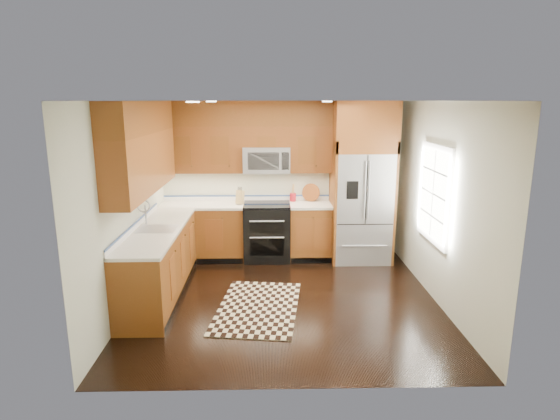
{
  "coord_description": "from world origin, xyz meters",
  "views": [
    {
      "loc": [
        -0.2,
        -5.83,
        2.61
      ],
      "look_at": [
        -0.06,
        0.6,
        1.09
      ],
      "focal_mm": 30.0,
      "sensor_mm": 36.0,
      "label": 1
    }
  ],
  "objects_px": {
    "refrigerator": "(362,183)",
    "knife_block": "(240,197)",
    "rug": "(258,307)",
    "utensil_crock": "(293,195)",
    "range": "(267,232)"
  },
  "relations": [
    {
      "from": "range",
      "to": "knife_block",
      "type": "bearing_deg",
      "value": 173.37
    },
    {
      "from": "refrigerator",
      "to": "knife_block",
      "type": "distance_m",
      "value": 2.01
    },
    {
      "from": "rug",
      "to": "utensil_crock",
      "type": "bearing_deg",
      "value": 82.69
    },
    {
      "from": "range",
      "to": "refrigerator",
      "type": "height_order",
      "value": "refrigerator"
    },
    {
      "from": "rug",
      "to": "knife_block",
      "type": "height_order",
      "value": "knife_block"
    },
    {
      "from": "rug",
      "to": "knife_block",
      "type": "bearing_deg",
      "value": 106.62
    },
    {
      "from": "range",
      "to": "refrigerator",
      "type": "relative_size",
      "value": 0.36
    },
    {
      "from": "range",
      "to": "knife_block",
      "type": "xyz_separation_m",
      "value": [
        -0.44,
        0.05,
        0.59
      ]
    },
    {
      "from": "range",
      "to": "rug",
      "type": "height_order",
      "value": "range"
    },
    {
      "from": "range",
      "to": "rug",
      "type": "xyz_separation_m",
      "value": [
        -0.11,
        -1.91,
        -0.46
      ]
    },
    {
      "from": "refrigerator",
      "to": "knife_block",
      "type": "relative_size",
      "value": 9.15
    },
    {
      "from": "refrigerator",
      "to": "rug",
      "type": "xyz_separation_m",
      "value": [
        -1.66,
        -1.87,
        -1.3
      ]
    },
    {
      "from": "knife_block",
      "to": "rug",
      "type": "bearing_deg",
      "value": -80.43
    },
    {
      "from": "refrigerator",
      "to": "range",
      "type": "bearing_deg",
      "value": 178.6
    },
    {
      "from": "refrigerator",
      "to": "knife_block",
      "type": "height_order",
      "value": "refrigerator"
    }
  ]
}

